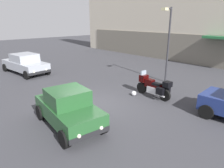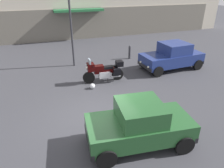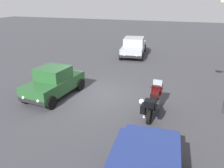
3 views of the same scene
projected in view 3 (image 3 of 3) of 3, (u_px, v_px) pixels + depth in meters
The scene contains 5 objects.
ground_plane at pixel (95, 94), 11.80m from camera, with size 80.00×80.00×0.00m, color #38383D.
motorcycle at pixel (153, 102), 9.52m from camera, with size 2.26×0.78×1.36m.
helmet at pixel (142, 102), 10.63m from camera, with size 0.28×0.28×0.28m, color silver.
car_sedan_far at pixel (134, 47), 19.35m from camera, with size 4.71×2.39×1.56m.
car_compact_side at pixel (54, 82), 11.30m from camera, with size 3.59×2.02×1.56m.
Camera 3 is at (9.94, 4.28, 4.82)m, focal length 35.57 mm.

